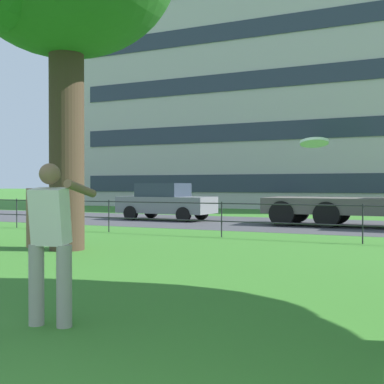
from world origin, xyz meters
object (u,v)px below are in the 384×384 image
at_px(apartment_building_background, 293,68).
at_px(car_grey_center, 166,201).
at_px(frisbee, 314,143).
at_px(person_thrower, 51,238).

bearing_deg(apartment_building_background, car_grey_center, -95.26).
bearing_deg(car_grey_center, frisbee, -57.30).
bearing_deg(car_grey_center, person_thrower, -66.42).
bearing_deg(frisbee, car_grey_center, 122.70).
bearing_deg(apartment_building_background, frisbee, -76.05).
bearing_deg(person_thrower, frisbee, 13.89).
xyz_separation_m(person_thrower, apartment_building_background, (-4.89, 30.78, 8.68)).
bearing_deg(apartment_building_background, person_thrower, -80.97).
bearing_deg(person_thrower, apartment_building_background, 99.03).
height_order(person_thrower, apartment_building_background, apartment_building_background).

